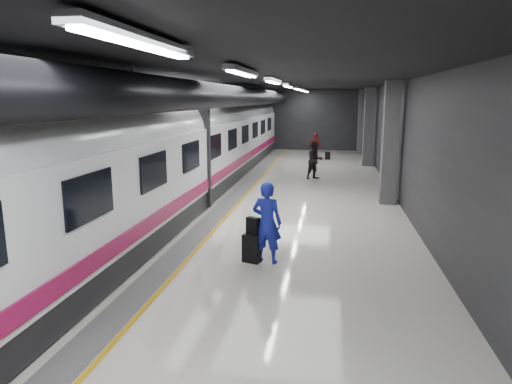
{
  "coord_description": "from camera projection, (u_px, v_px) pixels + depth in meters",
  "views": [
    {
      "loc": [
        2.39,
        -15.3,
        3.85
      ],
      "look_at": [
        0.3,
        -2.49,
        1.2
      ],
      "focal_mm": 32.0,
      "sensor_mm": 36.0,
      "label": 1
    }
  ],
  "objects": [
    {
      "name": "traveler_far_a",
      "position": [
        315.0,
        160.0,
        22.13
      ],
      "size": [
        1.13,
        1.11,
        1.84
      ],
      "primitive_type": "imported",
      "rotation": [
        0.0,
        0.0,
        0.69
      ],
      "color": "black",
      "rests_on": "ground"
    },
    {
      "name": "shoulder_bag",
      "position": [
        253.0,
        226.0,
        10.82
      ],
      "size": [
        0.36,
        0.31,
        0.42
      ],
      "primitive_type": "cube",
      "rotation": [
        0.0,
        0.0,
        -0.53
      ],
      "color": "black",
      "rests_on": "suitcase_main"
    },
    {
      "name": "train",
      "position": [
        168.0,
        150.0,
        16.04
      ],
      "size": [
        3.05,
        38.0,
        4.05
      ],
      "color": "black",
      "rests_on": "ground"
    },
    {
      "name": "traveler_main",
      "position": [
        267.0,
        223.0,
        10.77
      ],
      "size": [
        0.79,
        0.58,
        1.97
      ],
      "primitive_type": "imported",
      "rotation": [
        0.0,
        0.0,
        2.97
      ],
      "color": "#231BCE",
      "rests_on": "ground"
    },
    {
      "name": "platform_hall",
      "position": [
        255.0,
        108.0,
        16.21
      ],
      "size": [
        10.02,
        40.02,
        4.51
      ],
      "color": "black",
      "rests_on": "ground"
    },
    {
      "name": "suitcase_main",
      "position": [
        252.0,
        248.0,
        10.91
      ],
      "size": [
        0.48,
        0.38,
        0.68
      ],
      "primitive_type": "cube",
      "rotation": [
        0.0,
        0.0,
        -0.33
      ],
      "color": "black",
      "rests_on": "ground"
    },
    {
      "name": "suitcase_far",
      "position": [
        328.0,
        156.0,
        29.47
      ],
      "size": [
        0.34,
        0.23,
        0.49
      ],
      "primitive_type": "cube",
      "rotation": [
        0.0,
        0.0,
        -0.04
      ],
      "color": "black",
      "rests_on": "ground"
    },
    {
      "name": "traveler_far_b",
      "position": [
        315.0,
        146.0,
        29.1
      ],
      "size": [
        1.09,
        0.9,
        1.74
      ],
      "primitive_type": "imported",
      "rotation": [
        0.0,
        0.0,
        -0.56
      ],
      "color": "maroon",
      "rests_on": "ground"
    },
    {
      "name": "ground",
      "position": [
        259.0,
        211.0,
        15.95
      ],
      "size": [
        40.0,
        40.0,
        0.0
      ],
      "primitive_type": "plane",
      "color": "silver",
      "rests_on": "ground"
    }
  ]
}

